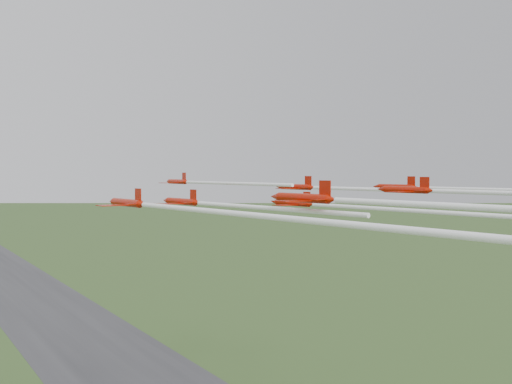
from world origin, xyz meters
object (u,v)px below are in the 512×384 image
jet_row3_left (188,209)px  jet_row3_right (474,189)px  jet_row3_mid (372,208)px  jet_row4_left (389,203)px  jet_row4_right (499,193)px  jet_row2_left (214,204)px  jet_lead (200,182)px  jet_row2_right (339,188)px

jet_row3_left → jet_row3_right: jet_row3_right is taller
jet_row3_mid → jet_row4_left: size_ratio=1.09×
jet_row3_mid → jet_row4_right: size_ratio=1.07×
jet_row2_left → jet_row4_right: jet_row4_right is taller
jet_lead → jet_row3_mid: (6.70, -41.04, -3.27)m
jet_row3_left → jet_row4_left: jet_row4_left is taller
jet_lead → jet_row3_left: (-24.68, -44.43, -2.13)m
jet_lead → jet_row4_right: size_ratio=0.78×
jet_row3_mid → jet_row3_left: bearing=-178.2°
jet_row4_right → jet_row3_mid: bearing=122.8°
jet_row3_mid → jet_row3_right: 25.17m
jet_row3_right → jet_row4_right: bearing=-138.0°
jet_row3_left → jet_row2_left: bearing=51.0°
jet_row3_right → jet_row2_left: bearing=153.2°
jet_lead → jet_row3_left: size_ratio=0.78×
jet_row2_right → jet_row3_mid: 21.65m
jet_row2_left → jet_row3_right: (40.44, -18.48, 2.20)m
jet_row3_left → jet_row3_right: (56.42, 4.45, 1.23)m
jet_row2_left → jet_row3_right: size_ratio=0.73×
jet_row2_right → jet_row3_mid: bearing=-121.8°
jet_row3_left → jet_row3_mid: 31.58m
jet_lead → jet_row4_right: (16.58, -54.74, -0.81)m
jet_row2_right → jet_row3_left: size_ratio=0.89×
jet_row3_right → jet_row4_right: (-15.16, -14.76, 0.09)m
jet_row2_left → jet_row3_mid: size_ratio=0.74×
jet_row2_left → jet_row4_right: bearing=-58.4°
jet_lead → jet_row4_left: jet_lead is taller
jet_row4_right → jet_row3_right: bearing=41.2°
jet_lead → jet_row4_right: 57.20m
jet_row2_right → jet_row4_right: 32.60m
jet_lead → jet_row2_right: size_ratio=0.88×
jet_row2_left → jet_row2_right: bearing=-7.1°
jet_row3_mid → jet_row3_right: bearing=-1.9°
jet_row3_left → jet_row4_left: size_ratio=1.02×
jet_row4_left → jet_row4_right: (23.29, 2.34, 0.60)m
jet_lead → jet_row2_left: bearing=-111.6°
jet_row3_right → jet_row2_right: bearing=127.3°
jet_lead → jet_row3_right: (31.73, -39.98, -0.90)m
jet_row2_right → jet_row3_left: jet_row2_right is taller
jet_row2_right → jet_row4_right: (-0.42, -32.60, 0.12)m
jet_row4_left → jet_lead: bearing=79.1°
jet_row2_right → jet_row3_left: (-41.68, -22.29, -1.20)m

